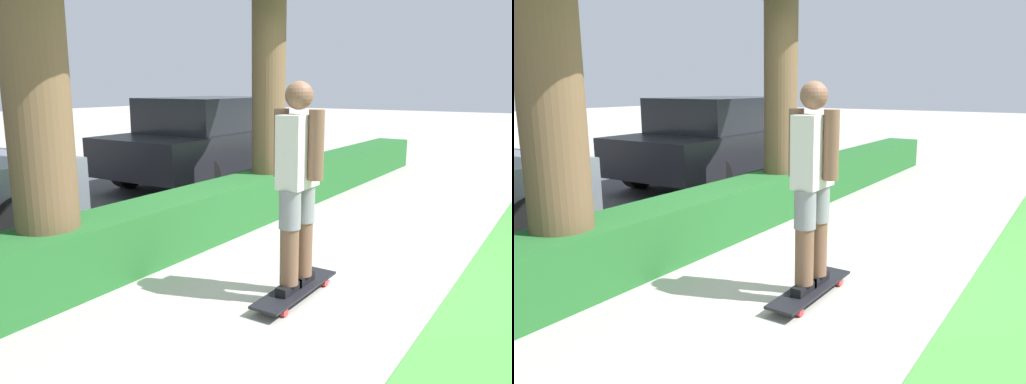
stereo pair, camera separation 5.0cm
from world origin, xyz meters
TOP-DOWN VIEW (x-y plane):
  - ground_plane at (0.00, 0.00)m, footprint 60.00×60.00m
  - street_asphalt at (0.00, 4.20)m, footprint 13.01×5.00m
  - hedge_row at (0.00, 1.60)m, footprint 13.01×0.60m
  - skateboard at (-0.59, -0.01)m, footprint 0.98×0.24m
  - skater_person at (-0.59, -0.01)m, footprint 0.48×0.41m
  - parked_car_middle at (2.97, 3.61)m, footprint 4.23×1.85m

SIDE VIEW (x-z plane):
  - ground_plane at x=0.00m, z-range 0.00..0.00m
  - street_asphalt at x=0.00m, z-range 0.00..0.01m
  - skateboard at x=-0.59m, z-range 0.03..0.11m
  - hedge_row at x=0.00m, z-range 0.00..0.54m
  - parked_car_middle at x=2.97m, z-range 0.02..1.47m
  - skater_person at x=-0.59m, z-range 0.14..1.72m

